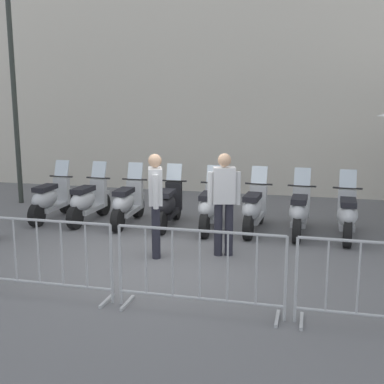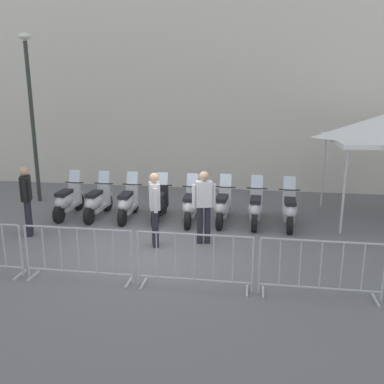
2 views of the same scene
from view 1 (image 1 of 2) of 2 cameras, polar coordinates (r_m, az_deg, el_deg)
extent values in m
plane|color=slate|center=(8.43, -3.45, -7.36)|extent=(120.00, 120.00, 0.00)
cylinder|color=black|center=(11.73, -14.18, -1.20)|extent=(0.17, 0.49, 0.48)
cylinder|color=black|center=(10.69, -17.38, -2.55)|extent=(0.17, 0.49, 0.48)
cube|color=#B7BABC|center=(11.20, -15.72, -1.64)|extent=(0.34, 0.88, 0.10)
ellipsoid|color=#B7BABC|center=(10.92, -16.52, -0.72)|extent=(0.42, 0.86, 0.40)
cube|color=black|center=(10.90, -16.50, 0.44)|extent=(0.32, 0.62, 0.10)
cube|color=#B7BABC|center=(11.51, -14.70, 0.12)|extent=(0.35, 0.16, 0.60)
cylinder|color=black|center=(11.46, -14.78, 1.74)|extent=(0.56, 0.07, 0.04)
cube|color=silver|center=(11.47, -14.70, 2.67)|extent=(0.33, 0.16, 0.35)
cube|color=#B7BABC|center=(11.68, -14.24, 0.10)|extent=(0.22, 0.33, 0.06)
cylinder|color=black|center=(11.35, -10.16, -1.44)|extent=(0.19, 0.49, 0.48)
cylinder|color=black|center=(10.29, -13.28, -2.85)|extent=(0.19, 0.49, 0.48)
cube|color=#B7BABC|center=(10.81, -11.65, -1.90)|extent=(0.37, 0.89, 0.10)
ellipsoid|color=#B7BABC|center=(10.52, -12.42, -0.95)|extent=(0.44, 0.87, 0.40)
cube|color=black|center=(10.50, -12.39, 0.25)|extent=(0.34, 0.63, 0.10)
cube|color=#B7BABC|center=(11.13, -10.65, -0.08)|extent=(0.35, 0.17, 0.60)
cylinder|color=black|center=(11.07, -10.71, 1.60)|extent=(0.56, 0.09, 0.04)
cube|color=silver|center=(11.09, -10.62, 2.56)|extent=(0.33, 0.17, 0.35)
cube|color=#B7BABC|center=(11.30, -10.21, -0.10)|extent=(0.23, 0.34, 0.06)
cylinder|color=black|center=(11.05, -6.21, -1.66)|extent=(0.15, 0.48, 0.48)
cylinder|color=black|center=(9.92, -8.51, -3.20)|extent=(0.15, 0.48, 0.48)
cube|color=#B7BABC|center=(10.48, -7.30, -2.18)|extent=(0.31, 0.88, 0.10)
ellipsoid|color=#B7BABC|center=(10.17, -7.87, -1.21)|extent=(0.38, 0.85, 0.40)
cube|color=black|center=(10.15, -7.84, 0.04)|extent=(0.30, 0.61, 0.10)
cube|color=#B7BABC|center=(10.82, -6.56, -0.27)|extent=(0.34, 0.15, 0.60)
cylinder|color=black|center=(10.76, -6.60, 1.45)|extent=(0.56, 0.05, 0.04)
cube|color=silver|center=(10.78, -6.53, 2.44)|extent=(0.32, 0.15, 0.35)
cube|color=#B7BABC|center=(11.00, -6.24, -0.29)|extent=(0.21, 0.33, 0.06)
cylinder|color=black|center=(10.82, -1.86, -1.88)|extent=(0.14, 0.48, 0.48)
cylinder|color=black|center=(9.66, -3.56, -3.49)|extent=(0.14, 0.48, 0.48)
cube|color=black|center=(10.23, -2.66, -2.42)|extent=(0.29, 0.87, 0.10)
ellipsoid|color=black|center=(9.91, -3.07, -1.44)|extent=(0.37, 0.84, 0.40)
cube|color=black|center=(9.89, -3.04, -0.16)|extent=(0.29, 0.60, 0.10)
cube|color=black|center=(10.58, -2.10, -0.46)|extent=(0.34, 0.14, 0.60)
cylinder|color=black|center=(10.52, -2.11, 1.30)|extent=(0.56, 0.04, 0.04)
cube|color=silver|center=(10.54, -2.06, 2.31)|extent=(0.32, 0.14, 0.35)
cube|color=black|center=(10.77, -1.86, -0.48)|extent=(0.20, 0.32, 0.06)
cylinder|color=black|center=(10.59, 2.69, -2.17)|extent=(0.15, 0.48, 0.48)
cylinder|color=black|center=(9.41, 1.45, -3.86)|extent=(0.15, 0.48, 0.48)
cube|color=#B7BABC|center=(9.99, 2.11, -2.74)|extent=(0.30, 0.87, 0.10)
ellipsoid|color=#B7BABC|center=(9.67, 1.83, -1.75)|extent=(0.38, 0.85, 0.40)
cube|color=black|center=(9.65, 1.87, -0.44)|extent=(0.29, 0.61, 0.10)
cube|color=#B7BABC|center=(10.35, 2.54, -0.73)|extent=(0.34, 0.15, 0.60)
cylinder|color=black|center=(10.28, 2.55, 1.07)|extent=(0.56, 0.05, 0.04)
cube|color=silver|center=(10.30, 2.61, 2.10)|extent=(0.32, 0.15, 0.35)
cube|color=#B7BABC|center=(10.53, 2.70, -0.74)|extent=(0.21, 0.32, 0.06)
cylinder|color=black|center=(10.54, 7.74, -2.33)|extent=(0.19, 0.49, 0.48)
cylinder|color=black|center=(9.35, 6.47, -4.02)|extent=(0.19, 0.49, 0.48)
cube|color=#B7BABC|center=(9.93, 7.15, -2.91)|extent=(0.37, 0.89, 0.10)
ellipsoid|color=#B7BABC|center=(9.61, 6.89, -1.90)|extent=(0.45, 0.87, 0.40)
cube|color=black|center=(9.59, 6.95, -0.58)|extent=(0.34, 0.63, 0.10)
cube|color=#B7BABC|center=(10.29, 7.61, -0.89)|extent=(0.35, 0.18, 0.60)
cylinder|color=black|center=(10.23, 7.66, 0.92)|extent=(0.56, 0.10, 0.04)
cube|color=silver|center=(10.25, 7.73, 1.96)|extent=(0.33, 0.17, 0.35)
cube|color=#B7BABC|center=(10.48, 7.78, -0.90)|extent=(0.23, 0.34, 0.06)
cylinder|color=black|center=(10.47, 12.41, -2.59)|extent=(0.18, 0.49, 0.48)
cylinder|color=black|center=(9.27, 11.94, -4.34)|extent=(0.18, 0.49, 0.48)
cube|color=#B7BABC|center=(9.85, 12.20, -3.19)|extent=(0.35, 0.89, 0.10)
ellipsoid|color=#B7BABC|center=(9.53, 12.15, -2.19)|extent=(0.43, 0.87, 0.40)
cube|color=black|center=(9.51, 12.21, -0.85)|extent=(0.33, 0.62, 0.10)
cube|color=#B7BABC|center=(10.22, 12.41, -1.14)|extent=(0.35, 0.17, 0.60)
cylinder|color=black|center=(10.15, 12.49, 0.69)|extent=(0.56, 0.08, 0.04)
cube|color=silver|center=(10.17, 12.55, 1.73)|extent=(0.33, 0.17, 0.35)
cube|color=#B7BABC|center=(10.41, 12.47, -1.14)|extent=(0.23, 0.34, 0.06)
cylinder|color=black|center=(10.45, 17.17, -2.85)|extent=(0.18, 0.49, 0.48)
cylinder|color=black|center=(9.25, 17.39, -4.64)|extent=(0.18, 0.49, 0.48)
cube|color=#B7BABC|center=(9.84, 17.29, -3.46)|extent=(0.34, 0.89, 0.10)
ellipsoid|color=#B7BABC|center=(9.51, 17.42, -2.47)|extent=(0.42, 0.86, 0.40)
cube|color=black|center=(9.50, 17.49, -1.14)|extent=(0.32, 0.62, 0.10)
cube|color=#B7BABC|center=(10.20, 17.30, -1.40)|extent=(0.35, 0.16, 0.60)
cylinder|color=black|center=(10.14, 17.41, 0.42)|extent=(0.56, 0.08, 0.04)
cube|color=silver|center=(10.16, 17.46, 1.47)|extent=(0.33, 0.16, 0.35)
cube|color=#B7BABC|center=(10.39, 17.26, -1.40)|extent=(0.22, 0.33, 0.06)
cube|color=#B2B5B7|center=(6.74, -9.76, -12.19)|extent=(0.06, 0.44, 0.04)
cylinder|color=#B2B5B7|center=(6.53, -9.23, -8.21)|extent=(0.04, 0.04, 1.05)
cylinder|color=#B2B5B7|center=(6.84, -17.44, -3.09)|extent=(2.08, 0.14, 0.04)
cylinder|color=#B2B5B7|center=(7.10, -17.03, -9.92)|extent=(2.08, 0.14, 0.04)
cylinder|color=#B2B5B7|center=(7.14, -19.64, -6.27)|extent=(0.02, 0.02, 0.87)
cylinder|color=#B2B5B7|center=(6.96, -17.23, -6.56)|extent=(0.02, 0.02, 0.87)
cylinder|color=#B2B5B7|center=(6.79, -14.70, -6.86)|extent=(0.02, 0.02, 0.87)
cylinder|color=#B2B5B7|center=(6.64, -12.04, -7.16)|extent=(0.02, 0.02, 0.87)
cube|color=#B2B5B7|center=(6.64, -7.43, -12.50)|extent=(0.06, 0.44, 0.04)
cube|color=#B2B5B7|center=(6.25, 9.73, -14.12)|extent=(0.06, 0.44, 0.04)
cylinder|color=#B2B5B7|center=(6.48, -8.24, -8.31)|extent=(0.04, 0.04, 1.05)
cylinder|color=#B2B5B7|center=(6.05, 10.69, -9.83)|extent=(0.04, 0.04, 1.05)
cylinder|color=#B2B5B7|center=(6.02, 0.89, -4.47)|extent=(2.08, 0.14, 0.04)
cylinder|color=#B2B5B7|center=(6.31, 0.87, -12.11)|extent=(2.08, 0.14, 0.04)
cylinder|color=#B2B5B7|center=(6.33, -5.32, -7.84)|extent=(0.02, 0.02, 0.87)
cylinder|color=#B2B5B7|center=(6.23, -2.27, -8.12)|extent=(0.02, 0.02, 0.87)
cylinder|color=#B2B5B7|center=(6.15, 0.88, -8.38)|extent=(0.02, 0.02, 0.87)
cylinder|color=#B2B5B7|center=(6.09, 4.10, -8.62)|extent=(0.02, 0.02, 0.87)
cylinder|color=#B2B5B7|center=(6.04, 7.39, -8.84)|extent=(0.02, 0.02, 0.87)
cube|color=#B2B5B7|center=(6.24, 12.44, -14.26)|extent=(0.06, 0.44, 0.04)
cylinder|color=#B2B5B7|center=(6.05, 11.84, -9.89)|extent=(0.04, 0.04, 1.05)
cylinder|color=#B2B5B7|center=(6.02, 15.23, -9.23)|extent=(0.02, 0.02, 0.87)
cylinder|color=#B2B5B7|center=(6.04, 18.56, -9.35)|extent=(0.02, 0.02, 0.87)
cylinder|color=#2D332D|center=(12.97, -19.66, 9.48)|extent=(0.12, 0.12, 4.90)
cylinder|color=#23232D|center=(8.38, -4.17, -4.27)|extent=(0.14, 0.14, 0.90)
cylinder|color=#23232D|center=(8.21, -4.14, -4.60)|extent=(0.14, 0.14, 0.90)
cube|color=silver|center=(8.13, -4.23, 0.67)|extent=(0.31, 0.41, 0.60)
sphere|color=tan|center=(8.07, -4.27, 3.60)|extent=(0.22, 0.22, 0.22)
cylinder|color=silver|center=(8.37, -4.26, 0.61)|extent=(0.09, 0.09, 0.55)
cylinder|color=silver|center=(7.91, -4.19, 0.01)|extent=(0.09, 0.09, 0.55)
cylinder|color=#23232D|center=(8.38, 4.26, -4.28)|extent=(0.14, 0.14, 0.90)
cylinder|color=#23232D|center=(8.36, 3.03, -4.30)|extent=(0.14, 0.14, 0.90)
cube|color=silver|center=(8.20, 3.71, 0.77)|extent=(0.40, 0.29, 0.60)
sphere|color=tan|center=(8.14, 3.74, 3.68)|extent=(0.22, 0.22, 0.22)
cylinder|color=silver|center=(8.23, 5.30, 0.43)|extent=(0.09, 0.09, 0.55)
cylinder|color=silver|center=(8.19, 2.10, 0.42)|extent=(0.09, 0.09, 0.55)
camera|label=2|loc=(1.59, -155.96, 26.63)|focal=39.02mm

